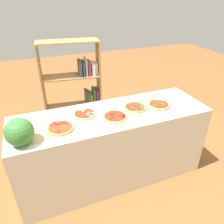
{
  "coord_description": "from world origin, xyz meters",
  "views": [
    {
      "loc": [
        -0.73,
        -1.87,
        2.09
      ],
      "look_at": [
        0.0,
        0.0,
        0.93
      ],
      "focal_mm": 34.25,
      "sensor_mm": 36.0,
      "label": 1
    }
  ],
  "objects_px": {
    "pizza_spinach_3": "(135,107)",
    "watermelon": "(19,132)",
    "pizza_spinach_4": "(159,105)",
    "pizza_mushroom_1": "(85,114)",
    "bookshelf": "(80,94)",
    "pizza_pepperoni_0": "(60,128)",
    "pizza_pepperoni_2": "(115,116)"
  },
  "relations": [
    {
      "from": "pizza_pepperoni_0",
      "to": "pizza_mushroom_1",
      "type": "relative_size",
      "value": 1.03
    },
    {
      "from": "pizza_spinach_4",
      "to": "watermelon",
      "type": "height_order",
      "value": "watermelon"
    },
    {
      "from": "pizza_pepperoni_2",
      "to": "pizza_mushroom_1",
      "type": "bearing_deg",
      "value": 149.49
    },
    {
      "from": "watermelon",
      "to": "pizza_spinach_3",
      "type": "bearing_deg",
      "value": 9.93
    },
    {
      "from": "pizza_spinach_4",
      "to": "bookshelf",
      "type": "relative_size",
      "value": 0.18
    },
    {
      "from": "pizza_spinach_3",
      "to": "pizza_spinach_4",
      "type": "xyz_separation_m",
      "value": [
        0.29,
        -0.04,
        0.0
      ]
    },
    {
      "from": "pizza_spinach_4",
      "to": "bookshelf",
      "type": "bearing_deg",
      "value": 121.38
    },
    {
      "from": "pizza_pepperoni_2",
      "to": "bookshelf",
      "type": "distance_m",
      "value": 1.19
    },
    {
      "from": "watermelon",
      "to": "pizza_spinach_4",
      "type": "bearing_deg",
      "value": 6.48
    },
    {
      "from": "pizza_mushroom_1",
      "to": "pizza_pepperoni_2",
      "type": "bearing_deg",
      "value": -30.51
    },
    {
      "from": "pizza_mushroom_1",
      "to": "watermelon",
      "type": "distance_m",
      "value": 0.71
    },
    {
      "from": "pizza_pepperoni_0",
      "to": "bookshelf",
      "type": "xyz_separation_m",
      "value": [
        0.47,
        1.17,
        -0.23
      ]
    },
    {
      "from": "pizza_pepperoni_2",
      "to": "bookshelf",
      "type": "xyz_separation_m",
      "value": [
        -0.1,
        1.16,
        -0.23
      ]
    },
    {
      "from": "pizza_spinach_4",
      "to": "watermelon",
      "type": "relative_size",
      "value": 1.07
    },
    {
      "from": "pizza_spinach_3",
      "to": "watermelon",
      "type": "height_order",
      "value": "watermelon"
    },
    {
      "from": "pizza_spinach_4",
      "to": "pizza_mushroom_1",
      "type": "bearing_deg",
      "value": 172.71
    },
    {
      "from": "pizza_mushroom_1",
      "to": "pizza_spinach_4",
      "type": "bearing_deg",
      "value": -7.29
    },
    {
      "from": "pizza_spinach_4",
      "to": "bookshelf",
      "type": "height_order",
      "value": "bookshelf"
    },
    {
      "from": "watermelon",
      "to": "pizza_pepperoni_2",
      "type": "bearing_deg",
      "value": 6.86
    },
    {
      "from": "pizza_pepperoni_0",
      "to": "pizza_pepperoni_2",
      "type": "relative_size",
      "value": 0.97
    },
    {
      "from": "pizza_mushroom_1",
      "to": "pizza_pepperoni_2",
      "type": "height_order",
      "value": "pizza_mushroom_1"
    },
    {
      "from": "bookshelf",
      "to": "pizza_spinach_3",
      "type": "bearing_deg",
      "value": -69.94
    },
    {
      "from": "pizza_mushroom_1",
      "to": "bookshelf",
      "type": "relative_size",
      "value": 0.17
    },
    {
      "from": "pizza_pepperoni_2",
      "to": "watermelon",
      "type": "height_order",
      "value": "watermelon"
    },
    {
      "from": "pizza_spinach_3",
      "to": "bookshelf",
      "type": "height_order",
      "value": "bookshelf"
    },
    {
      "from": "pizza_pepperoni_2",
      "to": "pizza_spinach_4",
      "type": "relative_size",
      "value": 1.01
    },
    {
      "from": "pizza_pepperoni_0",
      "to": "pizza_mushroom_1",
      "type": "xyz_separation_m",
      "value": [
        0.29,
        0.18,
        -0.0
      ]
    },
    {
      "from": "pizza_pepperoni_0",
      "to": "pizza_spinach_4",
      "type": "xyz_separation_m",
      "value": [
        1.15,
        0.07,
        0.0
      ]
    },
    {
      "from": "pizza_spinach_3",
      "to": "pizza_mushroom_1",
      "type": "bearing_deg",
      "value": 173.24
    },
    {
      "from": "pizza_pepperoni_0",
      "to": "watermelon",
      "type": "distance_m",
      "value": 0.38
    },
    {
      "from": "pizza_pepperoni_0",
      "to": "pizza_spinach_3",
      "type": "bearing_deg",
      "value": 7.25
    },
    {
      "from": "watermelon",
      "to": "pizza_mushroom_1",
      "type": "bearing_deg",
      "value": 23.69
    }
  ]
}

